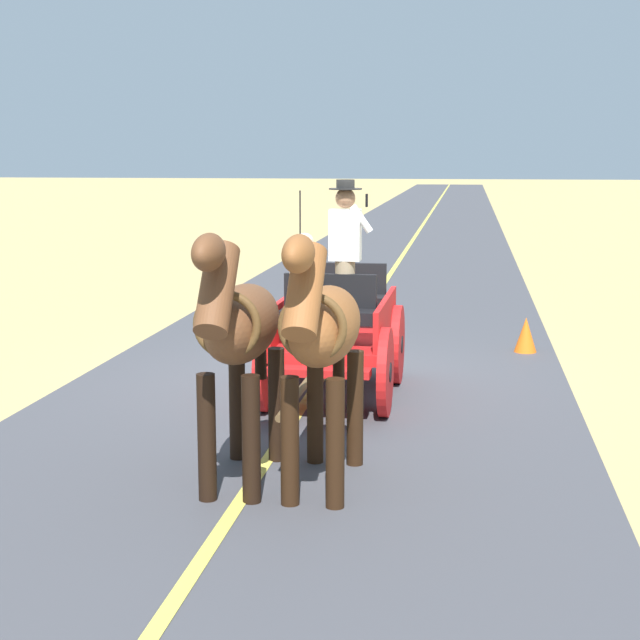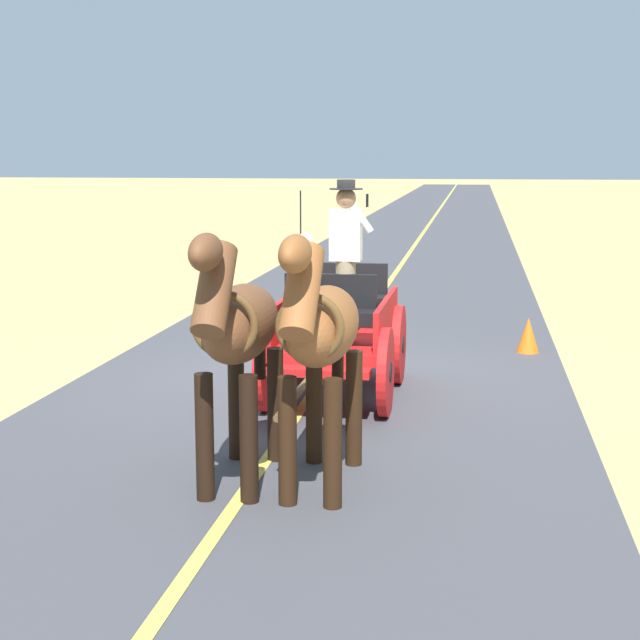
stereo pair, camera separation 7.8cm
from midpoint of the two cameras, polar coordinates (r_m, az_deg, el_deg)
name	(u,v)px [view 1 (the left image)]	position (r m, az deg, el deg)	size (l,w,h in m)	color
ground_plane	(321,380)	(12.00, -0.14, -3.56)	(200.00, 200.00, 0.00)	tan
road_surface	(321,379)	(12.00, -0.14, -3.54)	(6.07, 160.00, 0.01)	#424247
road_centre_stripe	(321,379)	(12.00, -0.14, -3.51)	(0.12, 160.00, 0.00)	#DBCC4C
horse_drawn_carriage	(335,328)	(10.96, 0.69, -0.49)	(1.44, 4.50, 2.50)	red
horse_near_side	(322,333)	(7.87, -0.16, -0.79)	(0.60, 2.13, 2.21)	brown
horse_off_side	(239,331)	(8.01, -5.07, -0.64)	(0.58, 2.13, 2.21)	brown
traffic_cone	(526,335)	(13.91, 11.93, -0.86)	(0.32, 0.32, 0.50)	orange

